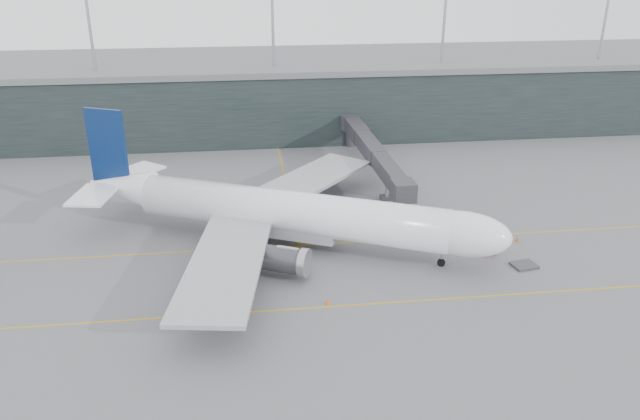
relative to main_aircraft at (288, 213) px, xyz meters
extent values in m
plane|color=#595A5E|center=(-3.64, 3.47, -4.72)|extent=(320.00, 320.00, 0.00)
cube|color=#C08E12|center=(-3.64, -0.53, -4.71)|extent=(160.00, 0.25, 0.02)
cube|color=#C08E12|center=(-3.64, -16.53, -4.71)|extent=(160.00, 0.25, 0.02)
cube|color=#C08E12|center=(1.36, 23.47, -4.71)|extent=(0.25, 60.00, 0.02)
cube|color=black|center=(-3.64, 61.47, 2.28)|extent=(240.00, 35.00, 14.00)
cube|color=#5C6062|center=(-3.64, 61.47, 9.88)|extent=(240.00, 36.00, 1.20)
cylinder|color=#9E9EA3|center=(-33.64, 51.47, 17.28)|extent=(0.60, 0.60, 14.00)
cylinder|color=#9E9EA3|center=(1.36, 51.47, 17.28)|extent=(0.60, 0.60, 14.00)
cylinder|color=#9E9EA3|center=(36.36, 51.47, 17.28)|extent=(0.60, 0.60, 14.00)
cylinder|color=#9E9EA3|center=(71.36, 51.47, 17.28)|extent=(0.60, 0.60, 14.00)
cylinder|color=white|center=(0.39, -0.18, 0.15)|extent=(40.74, 22.92, 5.70)
ellipsoid|color=white|center=(20.81, -9.64, 0.15)|extent=(13.25, 10.19, 5.70)
cone|color=white|center=(-23.37, 10.82, 0.79)|extent=(11.47, 9.21, 5.47)
cube|color=#97999F|center=(-0.45, 0.21, -2.05)|extent=(15.27, 10.34, 1.84)
cube|color=black|center=(23.98, -11.10, 1.07)|extent=(2.99, 3.35, 0.73)
cube|color=#97999F|center=(-8.10, -11.94, -0.77)|extent=(12.27, 27.60, 0.51)
cylinder|color=#3A3A3F|center=(-1.61, -8.87, -2.33)|extent=(7.19, 5.62, 3.22)
cube|color=#97999F|center=(3.87, 13.90, -0.77)|extent=(23.68, 25.56, 0.51)
cylinder|color=#3A3A3F|center=(5.72, 6.97, -2.33)|extent=(7.19, 5.62, 3.22)
cube|color=#092050|center=(-24.63, 11.40, 6.58)|extent=(5.61, 2.93, 11.02)
cube|color=white|center=(-26.33, 6.62, 1.25)|extent=(6.39, 9.01, 0.32)
cube|color=white|center=(-22.09, 15.79, 1.25)|extent=(9.18, 9.59, 0.32)
cylinder|color=black|center=(18.73, -8.67, -4.21)|extent=(1.07, 0.76, 1.01)
cylinder|color=#9E9EA3|center=(18.73, -8.67, -3.52)|extent=(0.28, 0.28, 2.39)
cylinder|color=black|center=(-4.80, -2.64, -4.12)|extent=(1.28, 0.92, 1.19)
cylinder|color=black|center=(-1.10, 5.37, -4.12)|extent=(1.28, 0.92, 1.19)
cube|color=#302F35|center=(17.11, 5.36, 0.28)|extent=(3.30, 3.69, 2.80)
cube|color=#302F35|center=(16.87, 13.66, 0.28)|extent=(2.88, 13.07, 2.50)
cube|color=#302F35|center=(16.49, 26.66, 0.28)|extent=(3.13, 13.08, 2.60)
cube|color=#302F35|center=(16.12, 39.65, 0.28)|extent=(3.38, 13.08, 2.70)
cylinder|color=#9E9EA3|center=(16.85, 14.36, -2.82)|extent=(0.50, 0.50, 3.80)
cube|color=#3A3A3F|center=(16.85, 14.36, -4.37)|extent=(2.04, 1.56, 0.70)
cylinder|color=#302F35|center=(17.11, 43.97, 0.28)|extent=(4.00, 4.00, 3.00)
cylinder|color=#302F35|center=(17.11, 43.97, -2.92)|extent=(1.80, 1.80, 3.60)
cube|color=#AF130C|center=(25.80, -6.09, -3.90)|extent=(2.30, 1.65, 1.25)
cylinder|color=black|center=(25.11, -6.68, -4.53)|extent=(0.40, 0.20, 0.39)
cylinder|color=black|center=(26.63, -6.45, -4.53)|extent=(0.40, 0.20, 0.39)
cylinder|color=black|center=(24.96, -5.73, -4.53)|extent=(0.40, 0.20, 0.39)
cylinder|color=black|center=(26.49, -5.50, -4.53)|extent=(0.40, 0.20, 0.39)
cube|color=#35353A|center=(29.19, -10.08, -4.54)|extent=(3.39, 2.92, 0.30)
cube|color=#3A3A3F|center=(-7.37, 12.43, -4.57)|extent=(2.41, 2.19, 0.20)
cube|color=silver|center=(-7.37, 12.43, -3.69)|extent=(2.01, 1.95, 1.47)
cube|color=#24448D|center=(-7.37, 12.43, -2.92)|extent=(2.07, 2.02, 0.08)
cube|color=#3A3A3F|center=(-4.76, 15.44, -4.57)|extent=(1.99, 1.63, 0.19)
cube|color=#ABAEB7|center=(-4.76, 15.44, -3.71)|extent=(1.60, 1.51, 1.44)
cube|color=#24448D|center=(-4.76, 15.44, -2.97)|extent=(1.65, 1.56, 0.08)
cube|color=#3A3A3F|center=(-4.25, 12.86, -4.57)|extent=(2.43, 2.17, 0.20)
cube|color=#A2A5AE|center=(-4.25, 12.86, -3.66)|extent=(2.01, 1.95, 1.51)
cube|color=#24448D|center=(-4.25, 12.86, -2.87)|extent=(2.08, 2.01, 0.08)
cone|color=#CB4F0B|center=(31.35, -3.00, -4.32)|extent=(0.50, 0.50, 0.80)
cone|color=#EE540D|center=(3.14, -15.93, -4.33)|extent=(0.49, 0.49, 0.78)
cone|color=orange|center=(5.71, 13.65, -4.37)|extent=(0.44, 0.44, 0.70)
cone|color=#D7430B|center=(-11.46, -6.85, -4.32)|extent=(0.50, 0.50, 0.79)
camera|label=1|loc=(-5.31, -76.39, 32.73)|focal=35.00mm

